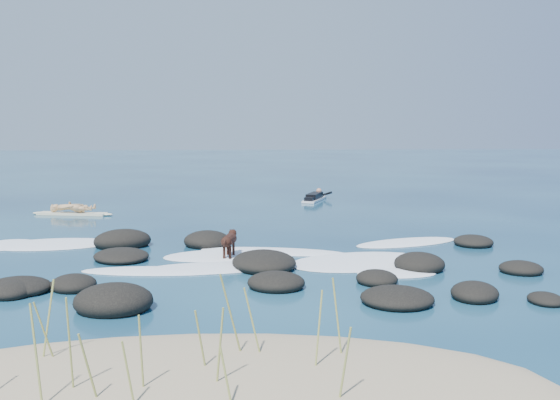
{
  "coord_description": "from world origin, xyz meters",
  "views": [
    {
      "loc": [
        0.63,
        -14.97,
        3.05
      ],
      "look_at": [
        1.99,
        4.0,
        0.9
      ],
      "focal_mm": 40.0,
      "sensor_mm": 36.0,
      "label": 1
    }
  ],
  "objects": [
    {
      "name": "breaking_foam",
      "position": [
        0.42,
        0.03,
        0.01
      ],
      "size": [
        13.39,
        5.54,
        0.12
      ],
      "color": "white",
      "rests_on": "ground"
    },
    {
      "name": "reef_rocks",
      "position": [
        0.1,
        -1.77,
        0.11
      ],
      "size": [
        14.64,
        7.5,
        0.6
      ],
      "color": "black",
      "rests_on": "ground"
    },
    {
      "name": "standing_surfer_rig",
      "position": [
        -5.23,
        7.69,
        0.68
      ],
      "size": [
        3.01,
        1.04,
        1.72
      ],
      "rotation": [
        0.0,
        0.0,
        -0.21
      ],
      "color": "beige",
      "rests_on": "ground"
    },
    {
      "name": "ground",
      "position": [
        0.0,
        0.0,
        0.0
      ],
      "size": [
        160.0,
        160.0,
        0.0
      ],
      "primitive_type": "plane",
      "color": "#0A2642",
      "rests_on": "ground"
    },
    {
      "name": "dog",
      "position": [
        0.48,
        -0.36,
        0.45
      ],
      "size": [
        0.42,
        1.06,
        0.68
      ],
      "rotation": [
        0.0,
        0.0,
        1.36
      ],
      "color": "black",
      "rests_on": "ground"
    },
    {
      "name": "paddling_surfer_rig",
      "position": [
        4.04,
        11.59,
        0.16
      ],
      "size": [
        1.56,
        2.6,
        0.46
      ],
      "rotation": [
        0.0,
        0.0,
        1.21
      ],
      "color": "silver",
      "rests_on": "ground"
    },
    {
      "name": "dune_grass",
      "position": [
        -0.11,
        -8.11,
        0.62
      ],
      "size": [
        4.06,
        1.82,
        1.19
      ],
      "color": "#929849",
      "rests_on": "ground"
    }
  ]
}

